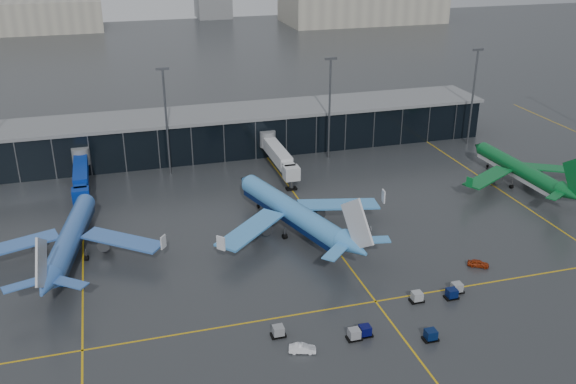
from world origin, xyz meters
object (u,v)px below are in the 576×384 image
object	(u,v)px
airliner_klm_near	(292,199)
mobile_airstair	(363,238)
airliner_arkefly	(69,225)
baggage_carts	(395,315)
service_van_white	(302,348)
airliner_aer_lingus	(519,160)
service_van_red	(478,263)

from	to	relation	value
airliner_klm_near	mobile_airstair	size ratio (longest dim) A/B	12.41
airliner_arkefly	baggage_carts	bearing A→B (deg)	-25.76
mobile_airstair	service_van_white	distance (m)	35.77
baggage_carts	service_van_white	distance (m)	16.42
airliner_klm_near	service_van_white	xyz separation A→B (m)	(-9.37, -36.95, -6.08)
airliner_aer_lingus	service_van_white	world-z (taller)	airliner_aer_lingus
service_van_red	service_van_white	size ratio (longest dim) A/B	0.96
airliner_klm_near	mobile_airstair	world-z (taller)	airliner_klm_near
airliner_aer_lingus	service_van_white	distance (m)	79.99
mobile_airstair	service_van_red	world-z (taller)	mobile_airstair
service_van_white	mobile_airstair	bearing A→B (deg)	-18.69
baggage_carts	service_van_white	size ratio (longest dim) A/B	8.68
airliner_klm_near	service_van_white	bearing A→B (deg)	-121.22
airliner_arkefly	service_van_white	bearing A→B (deg)	-40.22
airliner_arkefly	airliner_aer_lingus	bearing A→B (deg)	14.47
airliner_klm_near	airliner_aer_lingus	bearing A→B (deg)	-8.48
airliner_klm_near	mobile_airstair	xyz separation A→B (m)	(11.69, -8.04, -5.94)
airliner_arkefly	airliner_klm_near	world-z (taller)	airliner_klm_near
airliner_arkefly	service_van_white	xyz separation A→B (m)	(31.55, -38.32, -5.54)
mobile_airstair	service_van_red	distance (m)	21.48
baggage_carts	mobile_airstair	bearing A→B (deg)	78.67
airliner_aer_lingus	airliner_klm_near	bearing A→B (deg)	-173.44
airliner_arkefly	airliner_aer_lingus	distance (m)	97.48
airliner_klm_near	mobile_airstair	bearing A→B (deg)	-51.51
baggage_carts	mobile_airstair	world-z (taller)	mobile_airstair
service_van_red	airliner_arkefly	bearing A→B (deg)	102.10
airliner_aer_lingus	baggage_carts	size ratio (longest dim) A/B	1.14
airliner_klm_near	airliner_aer_lingus	distance (m)	56.93
airliner_klm_near	service_van_white	world-z (taller)	airliner_klm_near
service_van_red	airliner_aer_lingus	bearing A→B (deg)	-11.47
airliner_klm_near	baggage_carts	world-z (taller)	airliner_klm_near
airliner_aer_lingus	mobile_airstair	bearing A→B (deg)	-161.70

